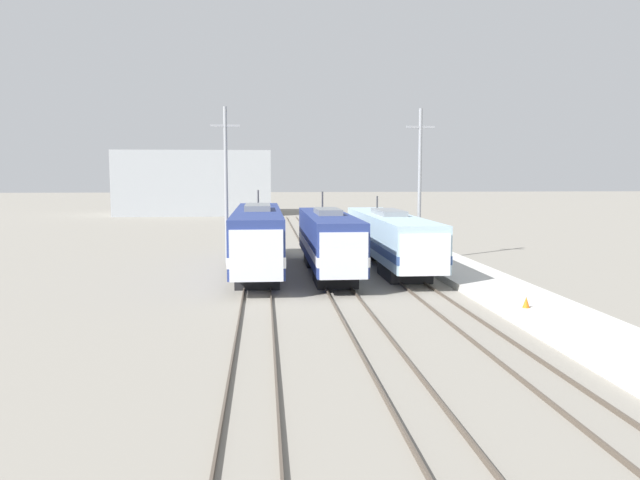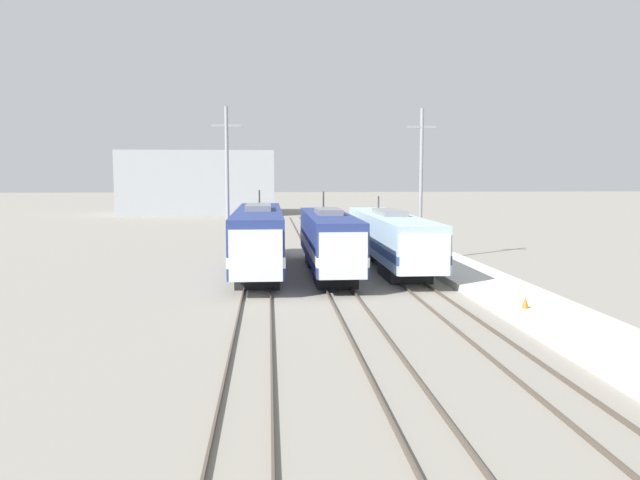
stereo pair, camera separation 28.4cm
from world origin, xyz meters
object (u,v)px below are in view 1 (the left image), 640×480
at_px(locomotive_far_right, 390,238).
at_px(catenary_tower_left, 226,182).
at_px(locomotive_far_left, 258,238).
at_px(traffic_cone, 526,302).
at_px(catenary_tower_right, 420,181).
at_px(locomotive_center, 329,241).

distance_m(locomotive_far_right, catenary_tower_left, 12.17).
xyz_separation_m(locomotive_far_left, locomotive_far_right, (8.86, 1.20, -0.22)).
bearing_deg(traffic_cone, locomotive_far_left, 131.01).
height_order(locomotive_far_left, catenary_tower_left, catenary_tower_left).
xyz_separation_m(catenary_tower_left, traffic_cone, (14.24, -18.24, -5.18)).
height_order(locomotive_far_left, traffic_cone, locomotive_far_left).
distance_m(locomotive_far_left, catenary_tower_right, 13.01).
bearing_deg(catenary_tower_right, locomotive_far_right, -131.15).
xyz_separation_m(locomotive_far_left, catenary_tower_right, (11.70, 4.44, 3.56)).
relative_size(locomotive_far_right, catenary_tower_left, 1.79).
bearing_deg(locomotive_center, locomotive_far_right, 30.76).
xyz_separation_m(locomotive_far_left, traffic_cone, (12.00, -13.80, -1.62)).
relative_size(locomotive_center, catenary_tower_left, 1.47).
xyz_separation_m(locomotive_far_left, locomotive_center, (4.43, -1.44, -0.11)).
bearing_deg(locomotive_far_left, locomotive_far_right, 7.72).
bearing_deg(catenary_tower_left, locomotive_far_left, -63.20).
bearing_deg(traffic_cone, locomotive_far_right, 101.81).
bearing_deg(locomotive_far_left, catenary_tower_left, 116.80).
height_order(catenary_tower_left, traffic_cone, catenary_tower_left).
bearing_deg(catenary_tower_right, locomotive_far_left, -159.20).
relative_size(locomotive_far_left, locomotive_far_right, 0.99).
distance_m(locomotive_far_left, locomotive_far_right, 8.95).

